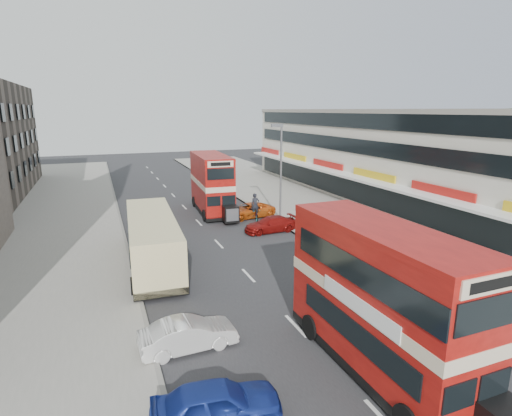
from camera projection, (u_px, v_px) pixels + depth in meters
name	position (u px, v px, depth m)	size (l,w,h in m)	color
ground	(319.00, 351.00, 15.97)	(160.00, 160.00, 0.00)	#28282B
road_surface	(199.00, 223.00, 34.07)	(12.00, 90.00, 0.01)	#28282B
pavement_right	(323.00, 209.00, 38.30)	(12.00, 90.00, 0.15)	gray
pavement_left	(39.00, 238.00, 29.80)	(12.00, 90.00, 0.15)	gray
kerb_left	(123.00, 229.00, 31.89)	(0.20, 90.00, 0.16)	gray
kerb_right	(266.00, 215.00, 36.21)	(0.20, 90.00, 0.16)	gray
commercial_row	(382.00, 155.00, 41.83)	(9.90, 46.20, 9.30)	beige
street_lamp	(280.00, 165.00, 33.44)	(1.00, 0.20, 8.12)	slate
bus_main	(381.00, 299.00, 14.28)	(2.67, 9.44, 5.20)	black
bus_second	(212.00, 183.00, 36.97)	(3.13, 9.48, 5.14)	black
coach	(152.00, 238.00, 24.50)	(3.32, 10.77, 2.82)	black
car_left_near	(217.00, 403.00, 12.14)	(1.59, 3.95, 1.35)	navy
car_left_front	(188.00, 334.00, 15.95)	(1.33, 3.81, 1.26)	silver
car_right_a	(270.00, 224.00, 31.37)	(1.67, 4.11, 1.19)	maroon
car_right_b	(249.00, 210.00, 35.56)	(2.09, 4.54, 1.26)	#DA5B15
car_right_c	(217.00, 185.00, 47.39)	(1.46, 3.64, 1.24)	#5585AB
pedestrian_near	(335.00, 225.00, 29.87)	(0.60, 0.41, 1.63)	gray
cyclist	(255.00, 211.00, 34.71)	(0.78, 1.81, 2.31)	gray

